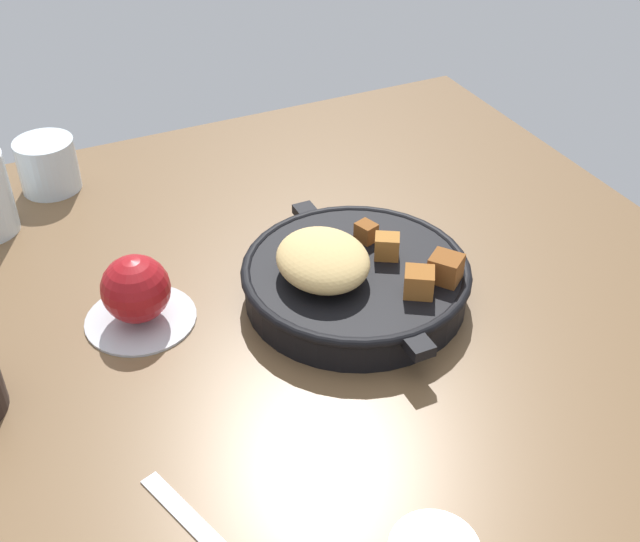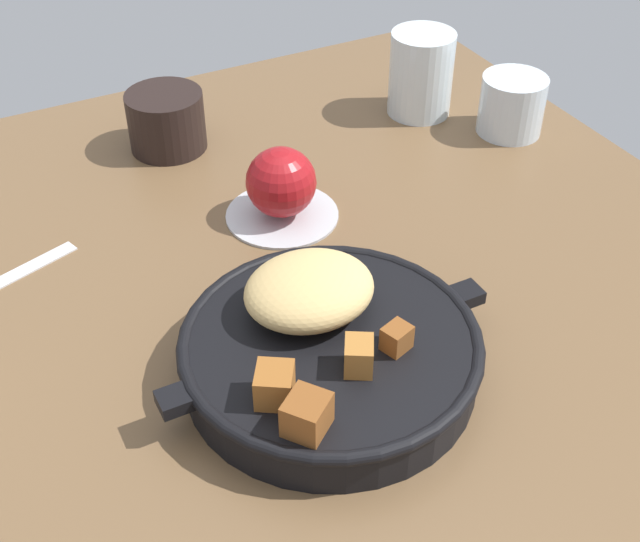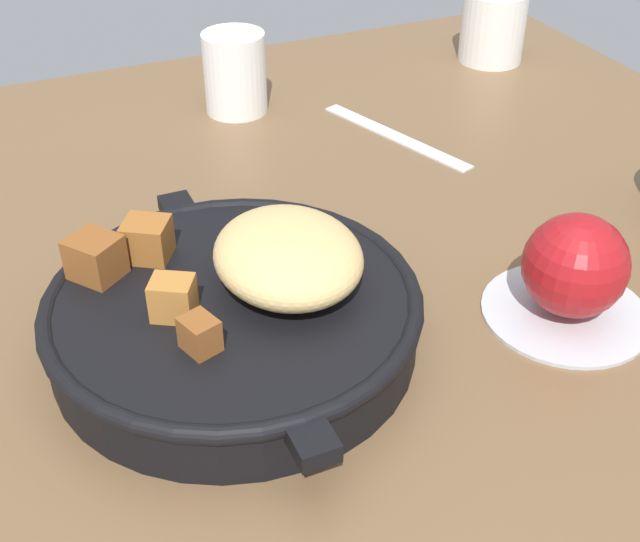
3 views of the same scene
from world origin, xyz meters
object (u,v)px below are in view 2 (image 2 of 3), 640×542
at_px(coffee_mug_dark, 166,121).
at_px(cast_iron_skillet, 328,346).
at_px(water_glass_tall, 421,74).
at_px(red_apple, 281,182).
at_px(water_glass_short, 512,105).

bearing_deg(coffee_mug_dark, cast_iron_skillet, -90.77).
relative_size(cast_iron_skillet, water_glass_tall, 2.84).
bearing_deg(coffee_mug_dark, red_apple, -73.05).
bearing_deg(coffee_mug_dark, water_glass_tall, -11.43).
bearing_deg(water_glass_short, coffee_mug_dark, 157.86).
xyz_separation_m(red_apple, water_glass_tall, (0.25, 0.13, 0.01)).
distance_m(water_glass_short, water_glass_tall, 0.12).
relative_size(red_apple, water_glass_tall, 0.71).
distance_m(cast_iron_skillet, water_glass_short, 0.47).
distance_m(red_apple, water_glass_short, 0.33).
bearing_deg(water_glass_tall, coffee_mug_dark, 168.57).
xyz_separation_m(cast_iron_skillet, red_apple, (0.06, 0.22, 0.01)).
bearing_deg(water_glass_tall, water_glass_short, -52.37).
bearing_deg(red_apple, water_glass_short, 6.28).
xyz_separation_m(cast_iron_skillet, water_glass_short, (0.39, 0.26, 0.01)).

